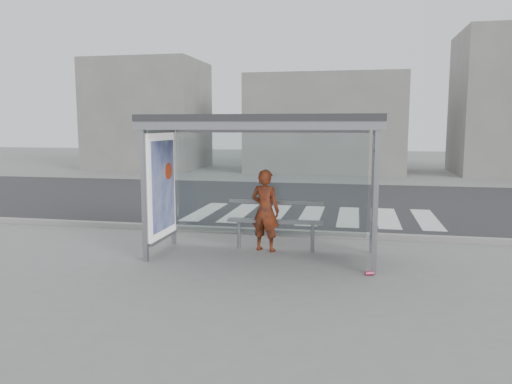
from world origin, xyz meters
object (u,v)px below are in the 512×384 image
at_px(person, 265,210).
at_px(soda_can, 369,273).
at_px(bus_shelter, 243,150).
at_px(bench, 275,221).

height_order(person, soda_can, person).
bearing_deg(bus_shelter, person, 51.36).
xyz_separation_m(person, bench, (0.18, 0.10, -0.23)).
relative_size(person, bench, 0.85).
height_order(bus_shelter, soda_can, bus_shelter).
xyz_separation_m(person, soda_can, (1.96, -1.27, -0.76)).
height_order(bench, soda_can, bench).
distance_m(bus_shelter, bench, 1.59).
distance_m(person, bench, 0.31).
bearing_deg(soda_can, person, 147.21).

